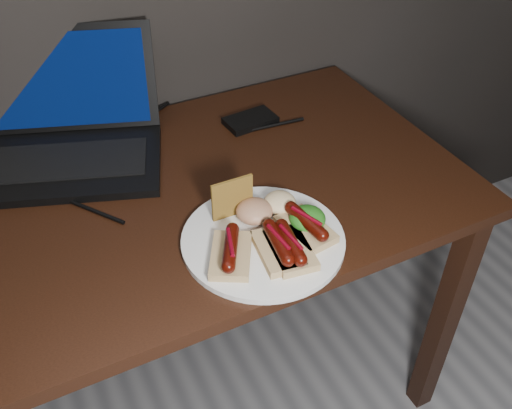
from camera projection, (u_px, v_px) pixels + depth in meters
The scene contains 13 objects.
desk at pixel (143, 237), 1.22m from camera, with size 1.40×0.70×0.75m.
laptop at pixel (66, 133), 1.27m from camera, with size 0.50×0.46×0.25m.
hard_drive at pixel (250, 120), 1.40m from camera, with size 0.12×0.07×0.02m, color black.
desk_cables at pixel (104, 167), 1.25m from camera, with size 0.89×0.41×0.01m.
plate at pixel (263, 240), 1.07m from camera, with size 0.31×0.31×0.01m, color white.
bread_sausage_left at pixel (231, 252), 1.02m from camera, with size 0.12×0.13×0.04m.
bread_sausage_center at pixel (278, 247), 1.03m from camera, with size 0.08×0.12×0.04m.
bread_sausage_right at pixel (306, 226), 1.07m from camera, with size 0.09×0.12×0.04m.
bread_sausage_extra at pixel (290, 247), 1.03m from camera, with size 0.09×0.12×0.04m.
crispbread at pixel (232, 198), 1.09m from camera, with size 0.09×0.01×0.09m, color #A4772C.
salad_greens at pixel (307, 218), 1.08m from camera, with size 0.07×0.07×0.04m, color #195A12.
salsa_mound at pixel (254, 211), 1.10m from camera, with size 0.07×0.07×0.04m, color maroon.
coleslaw_mound at pixel (280, 202), 1.12m from camera, with size 0.06×0.06×0.04m, color silver.
Camera 1 is at (-0.18, 0.47, 1.50)m, focal length 40.00 mm.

